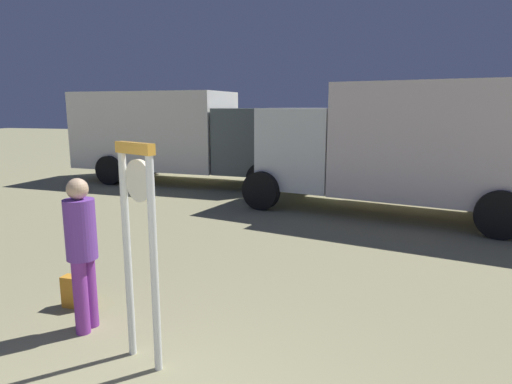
{
  "coord_description": "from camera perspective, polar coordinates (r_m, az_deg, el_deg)",
  "views": [
    {
      "loc": [
        1.45,
        -1.48,
        2.38
      ],
      "look_at": [
        -0.25,
        4.43,
        1.2
      ],
      "focal_mm": 31.18,
      "sensor_mm": 36.0,
      "label": 1
    }
  ],
  "objects": [
    {
      "name": "box_truck_near",
      "position": [
        10.32,
        20.11,
        5.79
      ],
      "size": [
        7.22,
        3.8,
        2.89
      ],
      "color": "silver",
      "rests_on": "ground_plane"
    },
    {
      "name": "box_truck_far",
      "position": [
        14.45,
        -10.25,
        7.46
      ],
      "size": [
        7.1,
        2.94,
        2.84
      ],
      "color": "white",
      "rests_on": "ground_plane"
    },
    {
      "name": "standing_clock",
      "position": [
        4.15,
        -14.72,
        -4.89
      ],
      "size": [
        0.48,
        0.28,
        2.08
      ],
      "color": "silver",
      "rests_on": "ground_plane"
    },
    {
      "name": "backpack",
      "position": [
        5.91,
        -22.12,
        -11.78
      ],
      "size": [
        0.31,
        0.19,
        0.38
      ],
      "color": "orange",
      "rests_on": "ground_plane"
    },
    {
      "name": "person_near_clock",
      "position": [
        5.05,
        -21.45,
        -6.61
      ],
      "size": [
        0.32,
        0.32,
        1.67
      ],
      "color": "purple",
      "rests_on": "ground_plane"
    }
  ]
}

